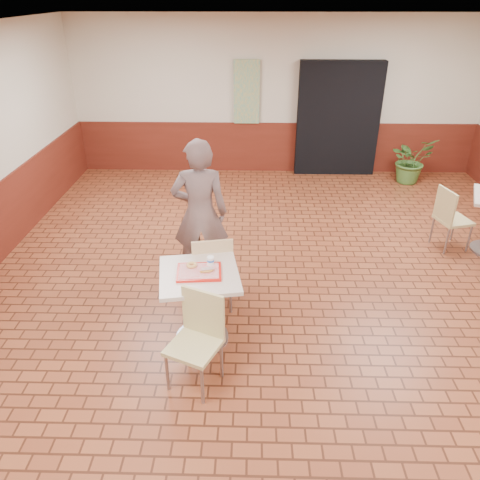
{
  "coord_description": "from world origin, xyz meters",
  "views": [
    {
      "loc": [
        -0.49,
        -4.37,
        3.36
      ],
      "look_at": [
        -0.6,
        0.1,
        0.95
      ],
      "focal_mm": 35.0,
      "sensor_mm": 36.0,
      "label": 1
    }
  ],
  "objects_px": {
    "paper_cup": "(211,261)",
    "potted_plant": "(411,160)",
    "ring_donut": "(192,265)",
    "chair_main_back": "(212,269)",
    "customer": "(200,214)",
    "chair_main_front": "(198,335)",
    "serving_tray": "(199,272)",
    "main_table": "(200,295)",
    "long_john_donut": "(207,270)",
    "chair_second_left": "(450,216)"
  },
  "relations": [
    {
      "from": "chair_main_front",
      "to": "customer",
      "type": "height_order",
      "value": "customer"
    },
    {
      "from": "ring_donut",
      "to": "paper_cup",
      "type": "height_order",
      "value": "paper_cup"
    },
    {
      "from": "paper_cup",
      "to": "potted_plant",
      "type": "bearing_deg",
      "value": 53.24
    },
    {
      "from": "serving_tray",
      "to": "chair_main_front",
      "type": "bearing_deg",
      "value": -86.6
    },
    {
      "from": "customer",
      "to": "paper_cup",
      "type": "bearing_deg",
      "value": 96.68
    },
    {
      "from": "serving_tray",
      "to": "paper_cup",
      "type": "xyz_separation_m",
      "value": [
        0.11,
        0.12,
        0.06
      ]
    },
    {
      "from": "chair_main_back",
      "to": "serving_tray",
      "type": "distance_m",
      "value": 0.63
    },
    {
      "from": "customer",
      "to": "paper_cup",
      "type": "distance_m",
      "value": 1.08
    },
    {
      "from": "chair_main_front",
      "to": "chair_main_back",
      "type": "distance_m",
      "value": 1.13
    },
    {
      "from": "paper_cup",
      "to": "main_table",
      "type": "bearing_deg",
      "value": -131.49
    },
    {
      "from": "chair_main_front",
      "to": "paper_cup",
      "type": "height_order",
      "value": "paper_cup"
    },
    {
      "from": "serving_tray",
      "to": "customer",
      "type": "bearing_deg",
      "value": 95.12
    },
    {
      "from": "long_john_donut",
      "to": "customer",
      "type": "bearing_deg",
      "value": 98.88
    },
    {
      "from": "paper_cup",
      "to": "serving_tray",
      "type": "bearing_deg",
      "value": -131.49
    },
    {
      "from": "ring_donut",
      "to": "long_john_donut",
      "type": "xyz_separation_m",
      "value": [
        0.16,
        -0.1,
        0.0
      ]
    },
    {
      "from": "customer",
      "to": "chair_second_left",
      "type": "distance_m",
      "value": 3.61
    },
    {
      "from": "customer",
      "to": "ring_donut",
      "type": "xyz_separation_m",
      "value": [
        0.02,
        -1.11,
        -0.06
      ]
    },
    {
      "from": "serving_tray",
      "to": "paper_cup",
      "type": "relative_size",
      "value": 4.88
    },
    {
      "from": "chair_main_front",
      "to": "potted_plant",
      "type": "relative_size",
      "value": 1.06
    },
    {
      "from": "main_table",
      "to": "ring_donut",
      "type": "bearing_deg",
      "value": 136.23
    },
    {
      "from": "main_table",
      "to": "customer",
      "type": "distance_m",
      "value": 1.25
    },
    {
      "from": "potted_plant",
      "to": "serving_tray",
      "type": "bearing_deg",
      "value": -126.89
    },
    {
      "from": "main_table",
      "to": "chair_main_back",
      "type": "xyz_separation_m",
      "value": [
        0.08,
        0.54,
        -0.02
      ]
    },
    {
      "from": "customer",
      "to": "chair_second_left",
      "type": "bearing_deg",
      "value": -169.57
    },
    {
      "from": "chair_main_back",
      "to": "serving_tray",
      "type": "bearing_deg",
      "value": 70.86
    },
    {
      "from": "paper_cup",
      "to": "chair_second_left",
      "type": "relative_size",
      "value": 0.1
    },
    {
      "from": "main_table",
      "to": "chair_second_left",
      "type": "distance_m",
      "value": 3.97
    },
    {
      "from": "customer",
      "to": "chair_second_left",
      "type": "relative_size",
      "value": 2.05
    },
    {
      "from": "chair_main_back",
      "to": "ring_donut",
      "type": "relative_size",
      "value": 8.79
    },
    {
      "from": "chair_main_front",
      "to": "chair_second_left",
      "type": "distance_m",
      "value": 4.28
    },
    {
      "from": "serving_tray",
      "to": "potted_plant",
      "type": "distance_m",
      "value": 6.01
    },
    {
      "from": "potted_plant",
      "to": "chair_main_front",
      "type": "bearing_deg",
      "value": -123.52
    },
    {
      "from": "chair_main_front",
      "to": "serving_tray",
      "type": "height_order",
      "value": "chair_main_front"
    },
    {
      "from": "serving_tray",
      "to": "paper_cup",
      "type": "distance_m",
      "value": 0.17
    },
    {
      "from": "chair_main_front",
      "to": "chair_main_back",
      "type": "relative_size",
      "value": 0.97
    },
    {
      "from": "chair_main_front",
      "to": "potted_plant",
      "type": "distance_m",
      "value": 6.46
    },
    {
      "from": "chair_main_back",
      "to": "customer",
      "type": "relative_size",
      "value": 0.52
    },
    {
      "from": "chair_main_front",
      "to": "customer",
      "type": "bearing_deg",
      "value": 118.58
    },
    {
      "from": "customer",
      "to": "paper_cup",
      "type": "height_order",
      "value": "customer"
    },
    {
      "from": "chair_main_back",
      "to": "main_table",
      "type": "bearing_deg",
      "value": 70.86
    },
    {
      "from": "chair_main_back",
      "to": "chair_second_left",
      "type": "xyz_separation_m",
      "value": [
        3.27,
        1.58,
        -0.03
      ]
    },
    {
      "from": "chair_main_front",
      "to": "main_table",
      "type": "bearing_deg",
      "value": 117.43
    },
    {
      "from": "paper_cup",
      "to": "potted_plant",
      "type": "xyz_separation_m",
      "value": [
        3.49,
        4.67,
        -0.46
      ]
    },
    {
      "from": "serving_tray",
      "to": "ring_donut",
      "type": "xyz_separation_m",
      "value": [
        -0.08,
        0.08,
        0.03
      ]
    },
    {
      "from": "ring_donut",
      "to": "paper_cup",
      "type": "xyz_separation_m",
      "value": [
        0.19,
        0.04,
        0.03
      ]
    },
    {
      "from": "paper_cup",
      "to": "potted_plant",
      "type": "relative_size",
      "value": 0.1
    },
    {
      "from": "ring_donut",
      "to": "paper_cup",
      "type": "bearing_deg",
      "value": 12.75
    },
    {
      "from": "chair_main_front",
      "to": "long_john_donut",
      "type": "xyz_separation_m",
      "value": [
        0.05,
        0.57,
        0.35
      ]
    },
    {
      "from": "ring_donut",
      "to": "chair_second_left",
      "type": "distance_m",
      "value": 4.01
    },
    {
      "from": "chair_main_back",
      "to": "customer",
      "type": "distance_m",
      "value": 0.78
    }
  ]
}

